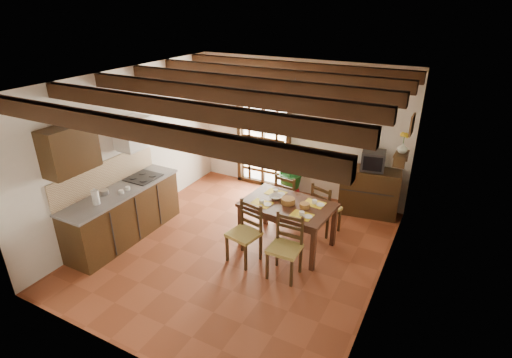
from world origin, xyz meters
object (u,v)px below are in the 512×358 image
Objects in this scene: dining_table at (288,209)px; crt_tv at (373,160)px; kitchen_counter at (124,213)px; sideboard at (369,192)px; chair_near_left at (244,243)px; pendant_lamp at (293,126)px; chair_far_left at (289,206)px; chair_near_right at (285,258)px; chair_far_right at (325,217)px; potted_plant at (292,172)px.

crt_tv is (0.95, 1.74, 0.42)m from dining_table.
kitchen_counter is 4.54m from sideboard.
dining_table is at bearing 70.77° from chair_near_left.
pendant_lamp reaches higher than kitchen_counter.
crt_tv is at bearing -133.80° from chair_far_left.
chair_near_right is at bearing -64.03° from dining_table.
chair_near_left is 0.90× the size of sideboard.
chair_far_right is 1.97× the size of crt_tv.
kitchen_counter is 2.07× the size of sideboard.
chair_far_right is (0.12, 1.49, -0.01)m from chair_near_right.
pendant_lamp is (-0.42, -0.61, 1.78)m from chair_far_right.
crt_tv is at bearing 66.14° from dining_table.
dining_table is 1.62× the size of chair_far_right.
pendant_lamp reaches higher than chair_far_right.
chair_near_right is at bearing 119.84° from chair_far_left.
potted_plant is 2.29m from pendant_lamp.
pendant_lamp is (0.42, 0.81, 1.77)m from chair_near_left.
chair_near_left is 1.99m from pendant_lamp.
pendant_lamp reaches higher than chair_near_left.
chair_far_right is 1.93m from pendant_lamp.
kitchen_counter reaches higher than chair_near_right.
chair_near_right is (0.30, -0.77, -0.38)m from dining_table.
chair_near_right is 1.66m from chair_far_left.
dining_table is 0.92m from chair_far_right.
chair_near_right is at bearing 6.08° from kitchen_counter.
chair_near_right is 2.71m from crt_tv.
crt_tv is at bearing 72.25° from chair_near_left.
dining_table is 1.81× the size of pendant_lamp.
chair_near_right is at bearing -70.97° from pendant_lamp.
chair_near_left is 1.00× the size of chair_near_right.
kitchen_counter is at bearing -159.01° from chair_near_left.
potted_plant is (-0.21, 2.41, 0.26)m from chair_near_left.
chair_near_left is 1.16× the size of pendant_lamp.
chair_near_right is 2.00m from pendant_lamp.
kitchen_counter reaches higher than sideboard.
pendant_lamp is at bearing 73.96° from chair_near_left.
potted_plant reaches higher than dining_table.
chair_near_left is at bearing -115.95° from dining_table.
chair_far_left is 2.03× the size of crt_tv.
chair_far_left is 1.02m from potted_plant.
pendant_lamp is (-0.95, -1.64, 0.97)m from crt_tv.
chair_far_right is (3.02, 1.80, -0.18)m from kitchen_counter.
dining_table is 1.56× the size of chair_near_right.
chair_far_right is 1.11× the size of pendant_lamp.
potted_plant is (-0.94, 2.47, 0.26)m from chair_near_right.
potted_plant reaches higher than sideboard.
dining_table is 2.02m from crt_tv.
chair_far_right is (0.42, 0.71, -0.39)m from dining_table.
sideboard is at bearing 66.22° from dining_table.
pendant_lamp reaches higher than sideboard.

